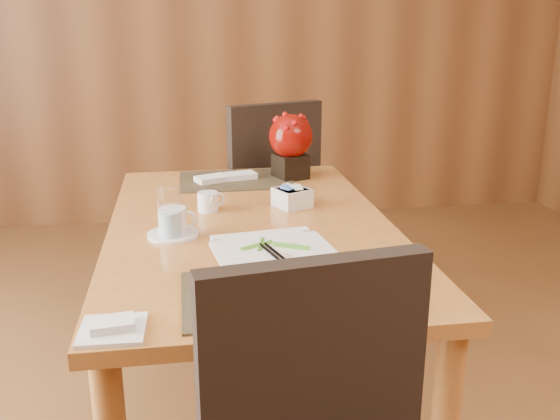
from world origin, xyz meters
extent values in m
cube|color=brown|center=(0.00, 3.00, 1.40)|extent=(5.00, 0.02, 2.80)
cube|color=#AA692F|center=(0.00, 0.60, 0.73)|extent=(0.90, 1.50, 0.04)
cylinder|color=#AA692F|center=(-0.39, 1.29, 0.35)|extent=(0.07, 0.07, 0.71)
cylinder|color=#AA692F|center=(0.39, 1.29, 0.35)|extent=(0.07, 0.07, 0.71)
cube|color=black|center=(0.00, 0.05, 0.75)|extent=(0.45, 0.33, 0.01)
cube|color=black|center=(0.00, 1.15, 0.75)|extent=(0.45, 0.33, 0.01)
cube|color=silver|center=(-0.01, 0.05, 0.76)|extent=(0.33, 0.33, 0.01)
cube|color=silver|center=(-0.01, 0.05, 0.81)|extent=(0.24, 0.24, 0.10)
cylinder|color=#D3D171|center=(-0.01, 0.05, 0.82)|extent=(0.19, 0.19, 0.08)
cylinder|color=silver|center=(-0.25, 0.52, 0.76)|extent=(0.16, 0.16, 0.01)
cylinder|color=silver|center=(-0.25, 0.52, 0.80)|extent=(0.10, 0.10, 0.08)
cylinder|color=black|center=(-0.25, 0.52, 0.83)|extent=(0.08, 0.08, 0.01)
cylinder|color=silver|center=(-0.25, 0.49, 0.83)|extent=(0.09, 0.09, 0.16)
cube|color=silver|center=(0.16, 0.76, 0.78)|extent=(0.14, 0.14, 0.06)
cube|color=black|center=(0.23, 1.16, 0.80)|extent=(0.15, 0.15, 0.10)
sphere|color=#800A05|center=(0.23, 1.16, 0.92)|extent=(0.18, 0.18, 0.18)
cube|color=silver|center=(-0.37, -0.07, 0.75)|extent=(0.14, 0.14, 0.01)
cube|color=black|center=(0.02, -0.30, 0.73)|extent=(0.44, 0.11, 0.50)
cube|color=black|center=(0.13, 1.64, 0.47)|extent=(0.61, 0.61, 0.06)
cube|color=black|center=(0.21, 1.44, 0.76)|extent=(0.44, 0.20, 0.52)
cylinder|color=black|center=(0.25, 1.89, 0.22)|extent=(0.04, 0.04, 0.44)
cylinder|color=black|center=(0.38, 1.53, 0.22)|extent=(0.04, 0.04, 0.44)
cylinder|color=black|center=(-0.12, 1.76, 0.22)|extent=(0.04, 0.04, 0.44)
cylinder|color=black|center=(0.02, 1.39, 0.22)|extent=(0.04, 0.04, 0.44)
camera|label=1|loc=(-0.20, -1.29, 1.39)|focal=40.00mm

